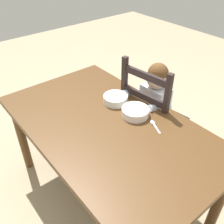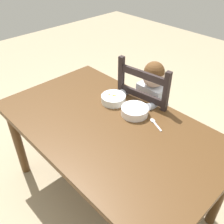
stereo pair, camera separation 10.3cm
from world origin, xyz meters
TOP-DOWN VIEW (x-y plane):
  - ground_plane at (0.00, 0.00)m, footprint 8.00×8.00m
  - dining_table at (0.00, 0.00)m, footprint 1.54×0.91m
  - dining_chair at (-0.05, 0.50)m, footprint 0.47×0.47m
  - child_figure at (-0.06, 0.50)m, footprint 0.32×0.31m
  - bowl_of_peas at (0.05, 0.20)m, footprint 0.19×0.19m
  - bowl_of_carrots at (-0.16, 0.20)m, footprint 0.18×0.18m
  - spoon at (0.20, 0.23)m, footprint 0.13×0.07m

SIDE VIEW (x-z plane):
  - ground_plane at x=0.00m, z-range 0.00..0.00m
  - dining_chair at x=-0.05m, z-range -0.03..1.00m
  - dining_table at x=0.00m, z-range 0.27..1.00m
  - child_figure at x=-0.06m, z-range 0.16..1.14m
  - spoon at x=0.20m, z-range 0.73..0.74m
  - bowl_of_carrots at x=-0.16m, z-range 0.73..0.79m
  - bowl_of_peas at x=0.05m, z-range 0.73..0.79m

